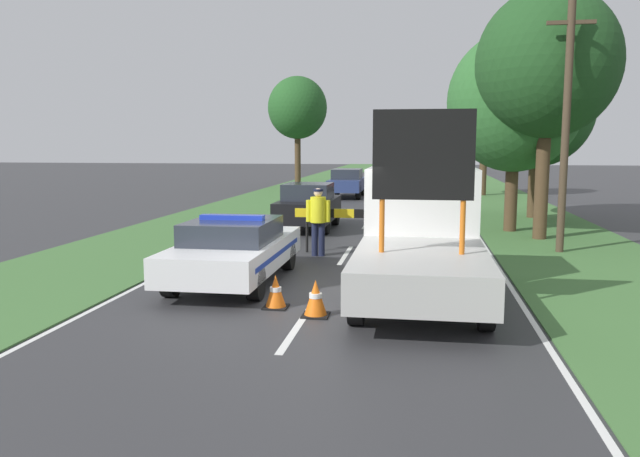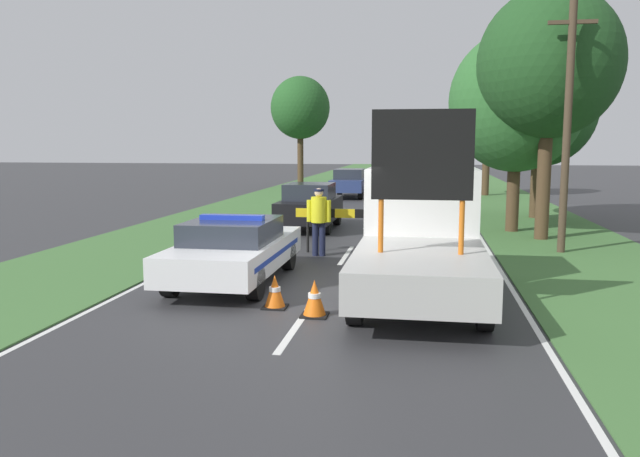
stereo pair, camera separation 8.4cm
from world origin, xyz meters
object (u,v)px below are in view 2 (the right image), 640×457
road_barrier (355,217)px  roadside_tree_mid_left (517,102)px  traffic_cone_lane_edge (265,235)px  queued_car_suv_grey (423,193)px  work_truck (421,233)px  queued_car_wagon_maroon (425,178)px  pedestrian_civilian (379,219)px  queued_car_hatch_blue (350,182)px  traffic_cone_near_truck (275,292)px  roadside_tree_far_left (300,108)px  roadside_tree_mid_right (539,108)px  utility_pole (567,123)px  traffic_cone_behind_barrier (397,239)px  traffic_cone_near_police (314,298)px  police_officer (319,216)px  police_car (235,249)px  traffic_cone_centre_front (449,246)px  queued_car_sedan_black (310,206)px  roadside_tree_near_left (549,64)px  roadside_tree_near_right (488,119)px

road_barrier → roadside_tree_mid_left: (4.67, 4.95, 3.25)m
traffic_cone_lane_edge → queued_car_suv_grey: (4.41, 9.98, 0.47)m
work_truck → traffic_cone_lane_edge: 6.57m
roadside_tree_mid_left → queued_car_wagon_maroon: bearing=98.8°
road_barrier → roadside_tree_mid_left: roadside_tree_mid_left is taller
pedestrian_civilian → queued_car_hatch_blue: pedestrian_civilian is taller
traffic_cone_near_truck → roadside_tree_far_left: roadside_tree_far_left is taller
roadside_tree_mid_right → queued_car_wagon_maroon: bearing=106.8°
queued_car_suv_grey → roadside_tree_far_left: 16.31m
traffic_cone_lane_edge → roadside_tree_mid_right: (8.73, 8.31, 3.94)m
traffic_cone_lane_edge → utility_pole: (8.05, 0.18, 3.10)m
pedestrian_civilian → road_barrier: bearing=119.7°
traffic_cone_behind_barrier → roadside_tree_mid_right: bearing=59.6°
traffic_cone_near_police → utility_pole: size_ratio=0.09×
queued_car_wagon_maroon → roadside_tree_mid_right: size_ratio=0.65×
pedestrian_civilian → queued_car_suv_grey: bearing=78.2°
police_officer → pedestrian_civilian: size_ratio=0.98×
traffic_cone_lane_edge → traffic_cone_near_police: bearing=-69.2°
police_car → traffic_cone_lane_edge: 4.65m
traffic_cone_near_police → traffic_cone_centre_front: bearing=66.8°
traffic_cone_near_truck → traffic_cone_behind_barrier: traffic_cone_behind_barrier is taller
traffic_cone_centre_front → traffic_cone_lane_edge: bearing=166.1°
traffic_cone_near_police → roadside_tree_mid_left: roadside_tree_mid_left is taller
traffic_cone_near_truck → queued_car_wagon_maroon: 28.89m
roadside_tree_mid_right → road_barrier: bearing=-123.8°
queued_car_sedan_black → roadside_tree_far_left: roadside_tree_far_left is taller
pedestrian_civilian → traffic_cone_lane_edge: (-3.34, 1.72, -0.73)m
traffic_cone_near_police → queued_car_wagon_maroon: queued_car_wagon_maroon is taller
queued_car_sedan_black → utility_pole: bearing=154.0°
traffic_cone_centre_front → roadside_tree_mid_right: (3.66, 9.57, 3.91)m
queued_car_suv_grey → queued_car_hatch_blue: 7.96m
traffic_cone_near_truck → utility_pole: size_ratio=0.09×
roadside_tree_near_left → roadside_tree_mid_right: 5.91m
traffic_cone_near_police → traffic_cone_lane_edge: 7.41m
roadside_tree_near_left → queued_car_sedan_black: bearing=170.2°
police_officer → traffic_cone_near_truck: bearing=80.8°
queued_car_suv_grey → road_barrier: bearing=80.6°
traffic_cone_near_truck → roadside_tree_mid_right: 16.81m
traffic_cone_near_police → utility_pole: 9.46m
queued_car_sedan_black → queued_car_suv_grey: (3.80, 6.18, -0.00)m
roadside_tree_near_right → queued_car_suv_grey: bearing=-110.6°
traffic_cone_lane_edge → roadside_tree_near_left: 9.67m
traffic_cone_behind_barrier → queued_car_hatch_blue: bearing=100.9°
police_officer → queued_car_sedan_black: police_officer is taller
roadside_tree_near_left → traffic_cone_centre_front: bearing=-127.4°
traffic_cone_near_truck → roadside_tree_mid_left: (5.46, 10.69, 3.94)m
traffic_cone_centre_front → queued_car_hatch_blue: (-4.62, 18.14, 0.46)m
traffic_cone_behind_barrier → roadside_tree_far_left: size_ratio=0.09×
road_barrier → queued_car_hatch_blue: queued_car_hatch_blue is taller
traffic_cone_near_police → traffic_cone_behind_barrier: traffic_cone_behind_barrier is taller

